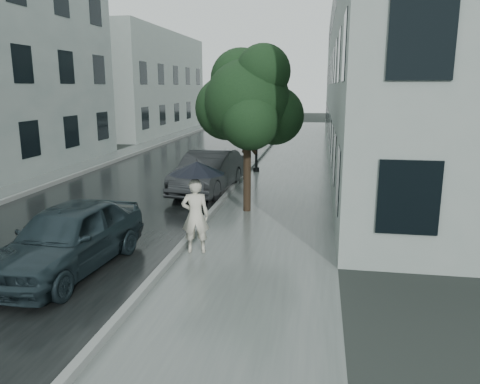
% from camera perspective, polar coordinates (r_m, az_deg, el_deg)
% --- Properties ---
extents(ground, '(120.00, 120.00, 0.00)m').
position_cam_1_polar(ground, '(8.90, -1.12, -12.13)').
color(ground, black).
rests_on(ground, ground).
extents(sidewalk, '(3.50, 60.00, 0.01)m').
position_cam_1_polar(sidewalk, '(20.31, 5.93, 2.12)').
color(sidewalk, slate).
rests_on(sidewalk, ground).
extents(kerb_near, '(0.15, 60.00, 0.15)m').
position_cam_1_polar(kerb_near, '(20.49, 0.83, 2.48)').
color(kerb_near, slate).
rests_on(kerb_near, ground).
extents(asphalt_road, '(6.85, 60.00, 0.00)m').
position_cam_1_polar(asphalt_road, '(21.32, -8.51, 2.55)').
color(asphalt_road, black).
rests_on(asphalt_road, ground).
extents(kerb_far, '(0.15, 60.00, 0.15)m').
position_cam_1_polar(kerb_far, '(22.64, -16.98, 2.91)').
color(kerb_far, slate).
rests_on(kerb_far, ground).
extents(sidewalk_far, '(1.70, 60.00, 0.01)m').
position_cam_1_polar(sidewalk_far, '(23.07, -19.03, 2.77)').
color(sidewalk_far, '#4C5451').
rests_on(sidewalk_far, ground).
extents(building_near, '(7.02, 36.00, 9.00)m').
position_cam_1_polar(building_near, '(27.71, 18.42, 13.73)').
color(building_near, gray).
rests_on(building_near, ground).
extents(building_far_b, '(7.02, 18.00, 8.00)m').
position_cam_1_polar(building_far_b, '(40.89, -12.60, 12.87)').
color(building_far_b, gray).
rests_on(building_far_b, ground).
extents(pedestrian, '(0.70, 0.53, 1.72)m').
position_cam_1_polar(pedestrian, '(10.68, -5.47, -2.89)').
color(pedestrian, beige).
rests_on(pedestrian, sidewalk).
extents(umbrella, '(1.38, 1.38, 1.22)m').
position_cam_1_polar(umbrella, '(10.47, -5.26, 2.97)').
color(umbrella, black).
rests_on(umbrella, ground).
extents(street_tree, '(3.30, 2.99, 4.92)m').
position_cam_1_polar(street_tree, '(13.99, 0.97, 11.03)').
color(street_tree, '#332619').
rests_on(street_tree, ground).
extents(lamp_post, '(0.84, 0.41, 4.84)m').
position_cam_1_polar(lamp_post, '(20.65, 1.60, 10.13)').
color(lamp_post, black).
rests_on(lamp_post, ground).
extents(car_near, '(2.02, 4.29, 1.42)m').
position_cam_1_polar(car_near, '(10.27, -20.24, -5.21)').
color(car_near, '#1B282D').
rests_on(car_near, ground).
extents(car_far, '(1.96, 4.57, 1.46)m').
position_cam_1_polar(car_far, '(16.88, -3.91, 2.51)').
color(car_far, '#222527').
rests_on(car_far, ground).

